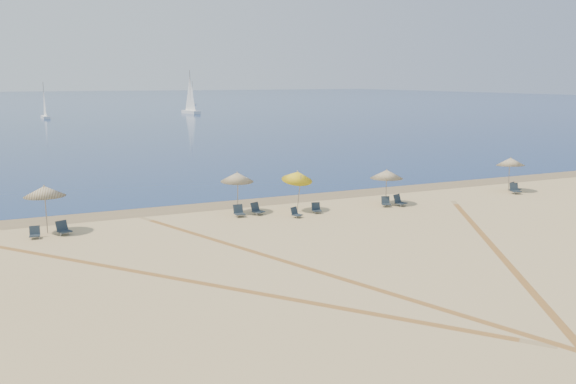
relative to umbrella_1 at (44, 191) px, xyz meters
name	(u,v)px	position (x,y,z in m)	size (l,w,h in m)	color
ground	(549,339)	(13.73, -20.76, -2.28)	(160.00, 160.00, 0.00)	tan
ocean	(58,101)	(13.73, 204.24, -2.27)	(500.00, 500.00, 0.00)	#0C2151
wet_sand	(264,201)	(13.73, 3.24, -2.27)	(500.00, 500.00, 0.00)	olive
umbrella_1	(44,191)	(0.00, 0.00, 0.00)	(2.15, 2.15, 2.62)	gray
umbrella_2	(237,177)	(10.87, 0.40, -0.03)	(2.00, 2.03, 2.59)	gray
umbrella_3	(297,176)	(14.40, -0.68, -0.04)	(1.90, 1.98, 2.73)	gray
umbrella_4	(387,174)	(20.61, -1.11, -0.27)	(2.14, 2.14, 2.35)	gray
umbrella_5	(510,162)	(31.39, -0.88, -0.09)	(2.03, 2.05, 2.54)	gray
chair_1	(35,233)	(-0.64, -0.83, -2.00)	(0.56, 0.64, 0.62)	black
chair_2	(63,229)	(0.75, -0.65, -1.96)	(0.83, 0.89, 0.73)	black
chair_3	(239,211)	(10.64, -0.48, -1.97)	(0.59, 0.69, 0.71)	black
chair_4	(257,209)	(11.81, -0.41, -1.96)	(0.83, 0.89, 0.73)	black
chair_5	(296,213)	(13.64, -2.07, -2.01)	(0.70, 0.74, 0.61)	black
chair_6	(316,208)	(15.30, -1.50, -2.00)	(0.63, 0.71, 0.63)	black
chair_7	(386,202)	(20.25, -1.65, -2.00)	(0.73, 0.78, 0.64)	black
chair_8	(399,201)	(21.15, -1.84, -1.95)	(0.82, 0.88, 0.74)	black
chair_9	(515,189)	(31.15, -1.72, -1.95)	(0.79, 0.87, 0.75)	black
chair_10	(515,187)	(31.84, -1.03, -1.99)	(0.75, 0.80, 0.66)	black
sailboat_1	(190,101)	(36.99, 106.92, 0.80)	(2.93, 7.04, 10.19)	white
sailboat_2	(193,98)	(50.74, 154.86, -0.04)	(1.81, 5.07, 7.39)	white
sailboat_3	(45,108)	(4.58, 101.74, -0.01)	(1.69, 5.13, 7.51)	white
tire_tracks	(338,272)	(10.92, -12.19, -2.28)	(53.25, 44.31, 0.00)	tan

